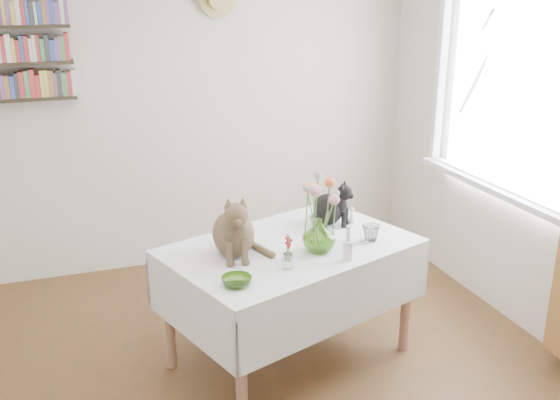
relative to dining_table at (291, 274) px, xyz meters
name	(u,v)px	position (x,y,z in m)	size (l,w,h in m)	color
room	(244,200)	(-0.44, -0.60, 0.70)	(4.08, 4.58, 2.58)	brown
window	(505,108)	(1.53, 0.20, 0.84)	(0.12, 1.52, 1.32)	white
dining_table	(291,274)	(0.00, 0.00, 0.00)	(1.59, 1.29, 0.74)	white
tabby_cat	(233,222)	(-0.34, -0.01, 0.37)	(0.25, 0.32, 0.37)	brown
black_cat	(328,201)	(0.33, 0.25, 0.32)	(0.19, 0.24, 0.29)	black
flower_vase	(319,235)	(0.11, -0.14, 0.28)	(0.18, 0.18, 0.19)	#7AB03E
green_bowl	(237,281)	(-0.43, -0.39, 0.20)	(0.15, 0.15, 0.05)	#7AB03E
drinking_glass	(371,233)	(0.46, -0.09, 0.23)	(0.10, 0.10, 0.09)	white
candlestick	(348,249)	(0.22, -0.29, 0.25)	(0.05, 0.05, 0.19)	white
berry_jar	(288,252)	(-0.12, -0.29, 0.27)	(0.05, 0.05, 0.21)	white
porcelain_figurine	(352,216)	(0.48, 0.21, 0.22)	(0.05, 0.05, 0.10)	white
flower_bouquet	(319,193)	(0.12, -0.13, 0.52)	(0.17, 0.13, 0.39)	#4C7233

